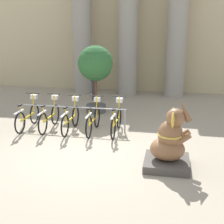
{
  "coord_description": "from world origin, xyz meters",
  "views": [
    {
      "loc": [
        2.08,
        -7.33,
        3.31
      ],
      "look_at": [
        0.53,
        0.75,
        1.0
      ],
      "focal_mm": 50.0,
      "sensor_mm": 36.0,
      "label": 1
    }
  ],
  "objects_px": {
    "bicycle_1": "(50,117)",
    "bicycle_4": "(117,120)",
    "bicycle_2": "(71,118)",
    "bicycle_3": "(93,119)",
    "elephant_statue": "(169,144)",
    "potted_tree": "(95,67)",
    "bicycle_0": "(28,116)",
    "person_pedestrian": "(93,76)"
  },
  "relations": [
    {
      "from": "bicycle_1",
      "to": "bicycle_4",
      "type": "relative_size",
      "value": 1.0
    },
    {
      "from": "bicycle_1",
      "to": "bicycle_2",
      "type": "distance_m",
      "value": 0.74
    },
    {
      "from": "bicycle_3",
      "to": "elephant_statue",
      "type": "relative_size",
      "value": 1.04
    },
    {
      "from": "bicycle_2",
      "to": "bicycle_4",
      "type": "height_order",
      "value": "same"
    },
    {
      "from": "bicycle_2",
      "to": "bicycle_1",
      "type": "bearing_deg",
      "value": 175.87
    },
    {
      "from": "elephant_statue",
      "to": "potted_tree",
      "type": "bearing_deg",
      "value": 122.92
    },
    {
      "from": "elephant_statue",
      "to": "bicycle_1",
      "type": "bearing_deg",
      "value": 150.89
    },
    {
      "from": "bicycle_0",
      "to": "bicycle_4",
      "type": "xyz_separation_m",
      "value": [
        2.96,
        0.04,
        0.0
      ]
    },
    {
      "from": "bicycle_3",
      "to": "elephant_statue",
      "type": "bearing_deg",
      "value": -41.66
    },
    {
      "from": "bicycle_4",
      "to": "potted_tree",
      "type": "xyz_separation_m",
      "value": [
        -1.22,
        2.27,
        1.36
      ]
    },
    {
      "from": "bicycle_3",
      "to": "bicycle_4",
      "type": "relative_size",
      "value": 1.0
    },
    {
      "from": "elephant_statue",
      "to": "bicycle_2",
      "type": "bearing_deg",
      "value": 146.13
    },
    {
      "from": "bicycle_0",
      "to": "bicycle_3",
      "type": "relative_size",
      "value": 1.0
    },
    {
      "from": "person_pedestrian",
      "to": "bicycle_3",
      "type": "bearing_deg",
      "value": -76.0
    },
    {
      "from": "bicycle_1",
      "to": "elephant_statue",
      "type": "xyz_separation_m",
      "value": [
        3.87,
        -2.15,
        0.16
      ]
    },
    {
      "from": "bicycle_3",
      "to": "elephant_statue",
      "type": "height_order",
      "value": "elephant_statue"
    },
    {
      "from": "bicycle_1",
      "to": "bicycle_3",
      "type": "relative_size",
      "value": 1.0
    },
    {
      "from": "bicycle_2",
      "to": "potted_tree",
      "type": "xyz_separation_m",
      "value": [
        0.26,
        2.33,
        1.36
      ]
    },
    {
      "from": "bicycle_1",
      "to": "bicycle_4",
      "type": "xyz_separation_m",
      "value": [
        2.22,
        0.01,
        0.0
      ]
    },
    {
      "from": "bicycle_0",
      "to": "bicycle_1",
      "type": "height_order",
      "value": "same"
    },
    {
      "from": "bicycle_4",
      "to": "person_pedestrian",
      "type": "xyz_separation_m",
      "value": [
        -1.81,
        4.26,
        0.68
      ]
    },
    {
      "from": "bicycle_2",
      "to": "person_pedestrian",
      "type": "height_order",
      "value": "person_pedestrian"
    },
    {
      "from": "bicycle_1",
      "to": "person_pedestrian",
      "type": "xyz_separation_m",
      "value": [
        0.41,
        4.27,
        0.68
      ]
    },
    {
      "from": "bicycle_4",
      "to": "bicycle_3",
      "type": "bearing_deg",
      "value": -177.48
    },
    {
      "from": "bicycle_0",
      "to": "potted_tree",
      "type": "relative_size",
      "value": 0.69
    },
    {
      "from": "bicycle_1",
      "to": "bicycle_2",
      "type": "bearing_deg",
      "value": -4.13
    },
    {
      "from": "bicycle_0",
      "to": "bicycle_4",
      "type": "distance_m",
      "value": 2.96
    },
    {
      "from": "bicycle_4",
      "to": "elephant_statue",
      "type": "height_order",
      "value": "elephant_statue"
    },
    {
      "from": "bicycle_3",
      "to": "person_pedestrian",
      "type": "xyz_separation_m",
      "value": [
        -1.07,
        4.3,
        0.68
      ]
    },
    {
      "from": "bicycle_0",
      "to": "bicycle_1",
      "type": "distance_m",
      "value": 0.74
    },
    {
      "from": "person_pedestrian",
      "to": "potted_tree",
      "type": "bearing_deg",
      "value": -73.43
    },
    {
      "from": "bicycle_0",
      "to": "bicycle_3",
      "type": "xyz_separation_m",
      "value": [
        2.22,
        0.01,
        0.0
      ]
    },
    {
      "from": "bicycle_1",
      "to": "person_pedestrian",
      "type": "relative_size",
      "value": 0.98
    },
    {
      "from": "bicycle_0",
      "to": "person_pedestrian",
      "type": "height_order",
      "value": "person_pedestrian"
    },
    {
      "from": "bicycle_4",
      "to": "potted_tree",
      "type": "relative_size",
      "value": 0.69
    },
    {
      "from": "bicycle_0",
      "to": "bicycle_4",
      "type": "height_order",
      "value": "same"
    },
    {
      "from": "bicycle_0",
      "to": "elephant_statue",
      "type": "bearing_deg",
      "value": -24.65
    },
    {
      "from": "bicycle_0",
      "to": "bicycle_3",
      "type": "height_order",
      "value": "same"
    },
    {
      "from": "bicycle_1",
      "to": "bicycle_4",
      "type": "height_order",
      "value": "same"
    },
    {
      "from": "bicycle_2",
      "to": "person_pedestrian",
      "type": "xyz_separation_m",
      "value": [
        -0.33,
        4.32,
        0.68
      ]
    },
    {
      "from": "bicycle_4",
      "to": "elephant_statue",
      "type": "xyz_separation_m",
      "value": [
        1.65,
        -2.16,
        0.16
      ]
    },
    {
      "from": "bicycle_2",
      "to": "bicycle_4",
      "type": "bearing_deg",
      "value": 2.28
    }
  ]
}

